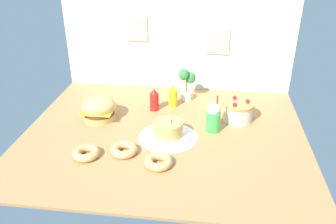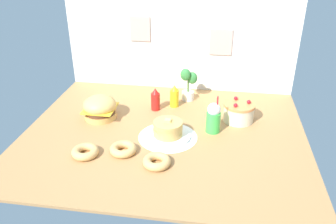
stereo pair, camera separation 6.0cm
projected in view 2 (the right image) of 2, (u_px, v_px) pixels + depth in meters
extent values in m
cube|color=#B27F4C|center=(164.00, 134.00, 2.64)|extent=(2.11, 1.76, 0.02)
cube|color=silver|center=(179.00, 41.00, 3.19)|extent=(2.11, 0.03, 0.92)
cube|color=#D8A599|center=(140.00, 29.00, 3.18)|extent=(0.19, 0.01, 0.22)
cube|color=#D8A599|center=(221.00, 42.00, 3.12)|extent=(0.20, 0.01, 0.23)
cylinder|color=white|center=(168.00, 137.00, 2.58)|extent=(0.44, 0.44, 0.00)
cylinder|color=#DBA859|center=(101.00, 115.00, 2.85)|extent=(0.26, 0.26, 0.04)
cylinder|color=#59331E|center=(100.00, 111.00, 2.83)|extent=(0.24, 0.24, 0.03)
cube|color=yellow|center=(100.00, 108.00, 2.82)|extent=(0.25, 0.25, 0.01)
ellipsoid|color=#E5B260|center=(100.00, 105.00, 2.80)|extent=(0.26, 0.26, 0.15)
cylinder|color=white|center=(168.00, 136.00, 2.58)|extent=(0.34, 0.34, 0.01)
cylinder|color=#E0AD5B|center=(168.00, 133.00, 2.57)|extent=(0.21, 0.21, 0.03)
cylinder|color=#E0AD5B|center=(167.00, 130.00, 2.56)|extent=(0.21, 0.21, 0.03)
cylinder|color=#E0AD5B|center=(169.00, 127.00, 2.54)|extent=(0.21, 0.21, 0.03)
cylinder|color=#E0AD5B|center=(168.00, 124.00, 2.53)|extent=(0.22, 0.22, 0.03)
cube|color=#F7E072|center=(168.00, 121.00, 2.52)|extent=(0.04, 0.04, 0.02)
cylinder|color=beige|center=(239.00, 113.00, 2.78)|extent=(0.24, 0.24, 0.13)
cylinder|color=#EA8C4C|center=(239.00, 105.00, 2.75)|extent=(0.25, 0.25, 0.02)
sphere|color=red|center=(249.00, 102.00, 2.74)|extent=(0.03, 0.03, 0.03)
sphere|color=red|center=(236.00, 98.00, 2.80)|extent=(0.03, 0.03, 0.03)
sphere|color=red|center=(236.00, 105.00, 2.68)|extent=(0.03, 0.03, 0.03)
cylinder|color=red|center=(155.00, 102.00, 2.95)|extent=(0.08, 0.08, 0.15)
cone|color=red|center=(155.00, 91.00, 2.90)|extent=(0.06, 0.06, 0.05)
cylinder|color=yellow|center=(174.00, 98.00, 3.01)|extent=(0.08, 0.08, 0.15)
cone|color=yellow|center=(174.00, 88.00, 2.96)|extent=(0.06, 0.06, 0.05)
cylinder|color=green|center=(213.00, 122.00, 2.62)|extent=(0.11, 0.11, 0.16)
sphere|color=white|center=(214.00, 109.00, 2.57)|extent=(0.10, 0.10, 0.10)
cylinder|color=red|center=(217.00, 106.00, 2.56)|extent=(0.01, 0.03, 0.16)
torus|color=tan|center=(85.00, 152.00, 2.36)|extent=(0.18, 0.18, 0.06)
torus|color=#8CCC8C|center=(85.00, 151.00, 2.36)|extent=(0.18, 0.18, 0.05)
torus|color=tan|center=(123.00, 149.00, 2.39)|extent=(0.18, 0.18, 0.06)
torus|color=#D89ED8|center=(123.00, 149.00, 2.39)|extent=(0.18, 0.18, 0.05)
torus|color=tan|center=(157.00, 161.00, 2.26)|extent=(0.18, 0.18, 0.06)
torus|color=#F2E5C6|center=(157.00, 161.00, 2.26)|extent=(0.18, 0.18, 0.05)
cylinder|color=white|center=(188.00, 96.00, 3.14)|extent=(0.11, 0.11, 0.08)
cylinder|color=#4C7238|center=(188.00, 84.00, 3.09)|extent=(0.02, 0.02, 0.14)
ellipsoid|color=#38843D|center=(192.00, 78.00, 3.07)|extent=(0.09, 0.06, 0.11)
ellipsoid|color=#38843D|center=(186.00, 75.00, 3.08)|extent=(0.09, 0.06, 0.11)
ellipsoid|color=#38843D|center=(185.00, 75.00, 3.03)|extent=(0.09, 0.06, 0.11)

